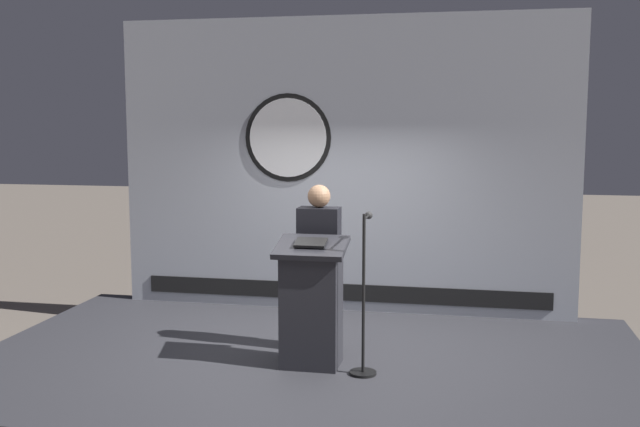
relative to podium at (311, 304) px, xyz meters
name	(u,v)px	position (x,y,z in m)	size (l,w,h in m)	color
ground_plane	(310,388)	(-0.06, 0.21, -0.88)	(40.00, 40.00, 0.00)	#6B6056
stage_platform	(310,373)	(-0.06, 0.21, -0.73)	(6.40, 4.00, 0.30)	#333338
banner_display	(342,167)	(-0.07, 2.06, 1.13)	(5.35, 0.12, 3.42)	#B2B7C1
podium	(311,304)	(0.00, 0.00, 0.00)	(0.64, 0.50, 1.18)	#26262B
speaker_person	(319,266)	(-0.03, 0.48, 0.25)	(0.40, 0.26, 1.62)	black
microphone_stand	(364,319)	(0.50, -0.11, -0.08)	(0.24, 0.46, 1.43)	black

